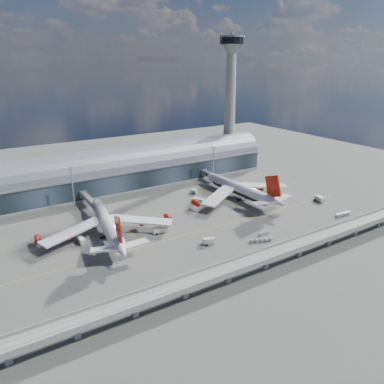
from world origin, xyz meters
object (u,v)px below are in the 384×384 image
floodlight_mast_left (73,187)px  cargo_train_2 (343,214)px  cargo_train_1 (261,240)px  service_truck_0 (81,240)px  service_truck_2 (160,230)px  airliner_right (241,190)px  floodlight_mast_right (213,163)px  control_tower (230,103)px  service_truck_1 (209,241)px  cargo_train_0 (264,233)px  service_truck_5 (198,201)px  service_truck_4 (194,192)px  airliner_left (108,225)px  service_truck_3 (319,199)px

floodlight_mast_left → cargo_train_2: 155.99m
cargo_train_1 → service_truck_0: bearing=37.9°
service_truck_2 → airliner_right: bearing=-67.7°
floodlight_mast_right → service_truck_2: (-72.12, -55.98, -12.17)m
floodlight_mast_left → airliner_right: size_ratio=0.35×
control_tower → floodlight_mast_right: bearing=-141.3°
service_truck_1 → cargo_train_0: bearing=-84.4°
floodlight_mast_left → service_truck_5: bearing=-24.9°
service_truck_1 → cargo_train_0: (29.60, -6.26, -0.81)m
control_tower → cargo_train_1: (-69.98, -118.91, -50.80)m
service_truck_0 → floodlight_mast_left: bearing=78.6°
service_truck_2 → service_truck_1: bearing=-141.6°
floodlight_mast_right → cargo_train_2: size_ratio=2.33×
airliner_right → cargo_train_0: 52.66m
service_truck_1 → service_truck_4: 72.37m
service_truck_0 → cargo_train_2: (135.49, -45.61, -0.54)m
floodlight_mast_left → cargo_train_0: size_ratio=3.84×
cargo_train_0 → airliner_left: bearing=61.3°
floodlight_mast_left → service_truck_4: floodlight_mast_left is taller
service_truck_4 → service_truck_3: bearing=-59.6°
service_truck_0 → cargo_train_0: (81.10, -39.82, -0.72)m
cargo_train_2 → airliner_right: bearing=26.2°
service_truck_0 → service_truck_2: bearing=-14.6°
service_truck_3 → cargo_train_0: size_ratio=1.04×
cargo_train_0 → cargo_train_1: 8.26m
service_truck_4 → cargo_train_2: bearing=-73.3°
airliner_right → service_truck_0: bearing=-177.8°
airliner_right → service_truck_2: airliner_right is taller
service_truck_2 → cargo_train_2: size_ratio=0.72×
control_tower → cargo_train_1: size_ratio=8.74×
service_truck_0 → cargo_train_1: (74.75, -45.10, -0.66)m
floodlight_mast_right → cargo_train_0: 91.20m
service_truck_2 → cargo_train_2: (97.88, -35.44, -0.51)m
service_truck_5 → cargo_train_0: 54.70m
cargo_train_2 → service_truck_4: bearing=29.4°
airliner_left → control_tower: bearing=37.8°
cargo_train_2 → floodlight_mast_right: bearing=11.3°
cargo_train_1 → service_truck_3: bearing=-92.8°
airliner_left → cargo_train_0: airliner_left is taller
cargo_train_2 → floodlight_mast_left: bearing=49.6°
cargo_train_1 → service_truck_5: bearing=-22.8°
control_tower → cargo_train_0: 139.81m
airliner_right → cargo_train_0: airliner_right is taller
service_truck_1 → cargo_train_0: size_ratio=0.88×
airliner_left → airliner_right: bearing=12.8°
cargo_train_0 → cargo_train_1: size_ratio=0.57×
service_truck_0 → airliner_right: bearing=4.5°
service_truck_2 → cargo_train_2: 104.10m
floodlight_mast_right → cargo_train_1: 98.25m
service_truck_2 → service_truck_5: (39.10, 24.87, 0.16)m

